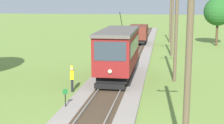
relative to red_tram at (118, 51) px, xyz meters
The scene contains 10 objects.
red_tram is the anchor object (origin of this frame).
freight_car 20.36m from the red_tram, 90.01° to the left, with size 2.40×5.20×2.31m.
utility_pole_foreground 14.10m from the red_tram, 72.17° to the right, with size 1.40×0.54×8.29m.
utility_pole_near_tram 4.78m from the red_tram, ahead, with size 1.40×0.56×8.43m.
utility_pole_mid 12.36m from the red_tram, 69.65° to the left, with size 1.40×0.37×6.92m.
utility_pole_far 23.98m from the red_tram, 79.71° to the left, with size 1.40×0.38×7.73m.
trackside_signal_marker 8.15m from the red_tram, 103.90° to the right, with size 0.21×0.21×1.18m.
gravel_pile 22.64m from the red_tram, 99.78° to the left, with size 3.08×3.08×1.25m, color gray.
track_worker 4.94m from the red_tram, 122.15° to the right, with size 0.32×0.42×1.78m.
tree_left_near 23.53m from the red_tram, 63.77° to the left, with size 3.73×3.73×6.40m.
Camera 1 is at (3.37, -12.74, 6.05)m, focal length 54.54 mm.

